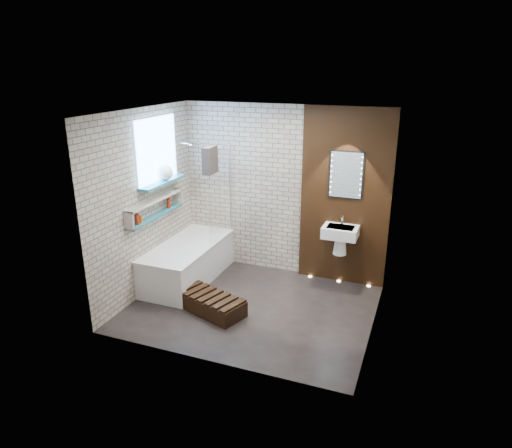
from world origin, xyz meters
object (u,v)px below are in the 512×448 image
at_px(bathtub, 188,262).
at_px(walnut_step, 211,304).
at_px(washbasin, 340,236).
at_px(led_mirror, 346,175).
at_px(bath_screen, 220,194).

xyz_separation_m(bathtub, walnut_step, (0.75, -0.75, -0.19)).
distance_m(bathtub, walnut_step, 1.08).
bearing_deg(bathtub, washbasin, 16.01).
relative_size(washbasin, led_mirror, 0.83).
distance_m(bath_screen, walnut_step, 1.72).
relative_size(bath_screen, led_mirror, 2.00).
bearing_deg(walnut_step, bathtub, 134.94).
relative_size(bathtub, led_mirror, 2.49).
distance_m(bath_screen, washbasin, 1.89).
bearing_deg(walnut_step, led_mirror, 47.05).
height_order(bathtub, led_mirror, led_mirror).
relative_size(bathtub, bath_screen, 1.24).
distance_m(washbasin, walnut_step, 2.10).
distance_m(bathtub, bath_screen, 1.14).
bearing_deg(led_mirror, bathtub, -160.22).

